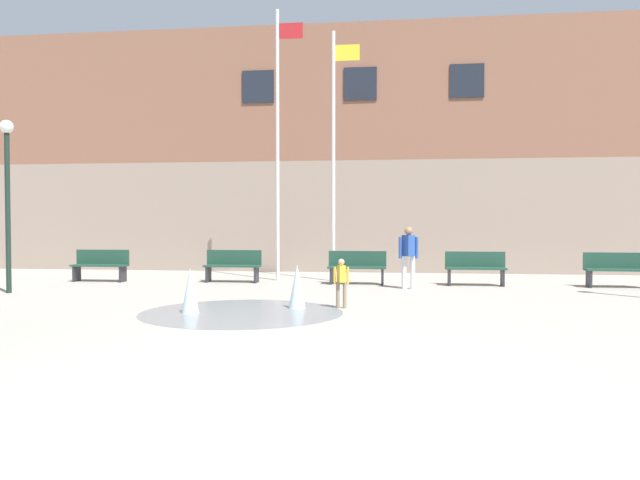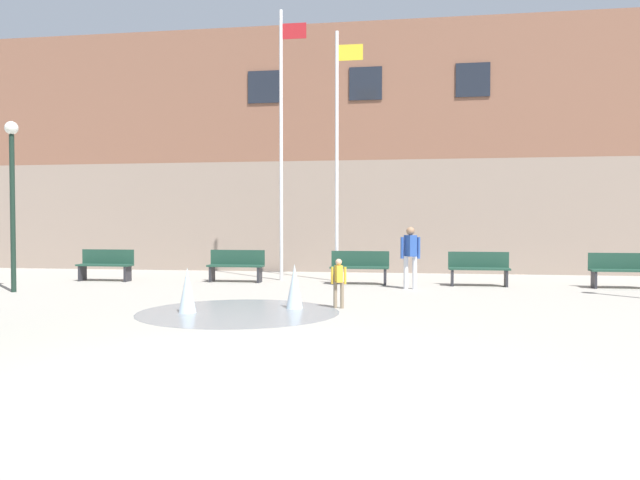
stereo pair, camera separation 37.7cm
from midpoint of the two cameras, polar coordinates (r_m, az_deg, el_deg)
The scene contains 13 objects.
ground_plane at distance 7.10m, azimuth -5.53°, elevation -12.40°, with size 100.00×100.00×0.00m, color #9E998E.
library_building at distance 24.18m, azimuth 3.71°, elevation 7.61°, with size 36.00×6.05×8.43m.
splash_fountain at distance 12.11m, azimuth -7.78°, elevation -5.21°, with size 3.84×3.84×0.88m.
park_bench_left_of_flagpoles at distance 19.07m, azimuth -19.96°, elevation -2.15°, with size 1.60×0.44×0.91m.
park_bench_under_left_flagpole at distance 17.91m, azimuth -8.57°, elevation -2.31°, with size 1.60×0.44×0.91m.
park_bench_center at distance 17.17m, azimuth 2.78°, elevation -2.46°, with size 1.60×0.44×0.91m.
park_bench_near_trashcan at distance 17.26m, azimuth 13.42°, elevation -2.49°, with size 1.60×0.44×0.91m.
park_bench_far_right at distance 17.97m, azimuth 24.93°, elevation -2.44°, with size 1.60×0.44×0.91m.
child_in_fountain at distance 12.42m, azimuth 1.09°, elevation -3.60°, with size 0.31×0.24×0.99m.
adult_in_red at distance 16.08m, azimuth 7.42°, elevation -1.14°, with size 0.50×0.39×1.59m.
flagpole_left at distance 18.46m, azimuth -4.40°, elevation 9.35°, with size 0.80×0.10×7.88m.
flagpole_right at distance 18.16m, azimuth 0.74°, elevation 8.37°, with size 0.80×0.10×7.19m.
lamp_post_left_lane at distance 16.89m, azimuth -27.25°, elevation 4.80°, with size 0.32×0.32×4.16m.
Camera 1 is at (1.36, -6.74, 1.73)m, focal length 35.00 mm.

